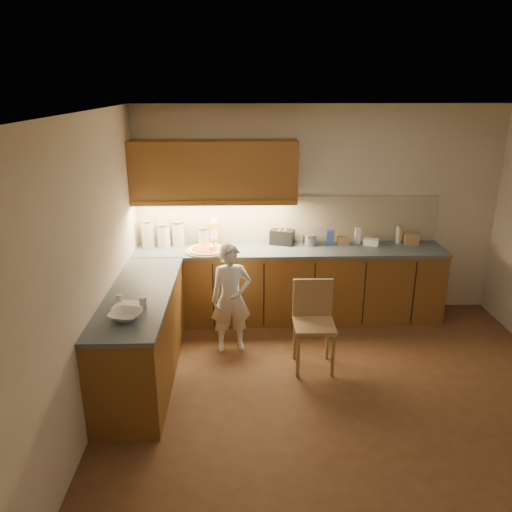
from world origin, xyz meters
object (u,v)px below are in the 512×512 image
Objects in this scene: wooden_chair at (313,318)px; pizza_on_board at (207,250)px; toaster at (282,237)px; oil_jug at (214,233)px; child at (231,298)px.

pizza_on_board is at bearing 139.03° from wooden_chair.
pizza_on_board is 0.54× the size of wooden_chair.
oil_jug is at bearing -162.30° from toaster.
child is 1.08m from oil_jug.
oil_jug is at bearing 130.04° from wooden_chair.
pizza_on_board is 1.52× the size of toaster.
oil_jug is at bearing 75.17° from pizza_on_board.
child is 1.33× the size of wooden_chair.
toaster is (0.62, 0.94, 0.40)m from child.
wooden_chair is 2.82× the size of toaster.
oil_jug is (-1.07, 1.31, 0.54)m from wooden_chair.
oil_jug is (-0.22, 0.95, 0.46)m from child.
pizza_on_board is at bearing 104.89° from child.
oil_jug reaches higher than pizza_on_board.
wooden_chair is (0.85, -0.36, -0.08)m from child.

